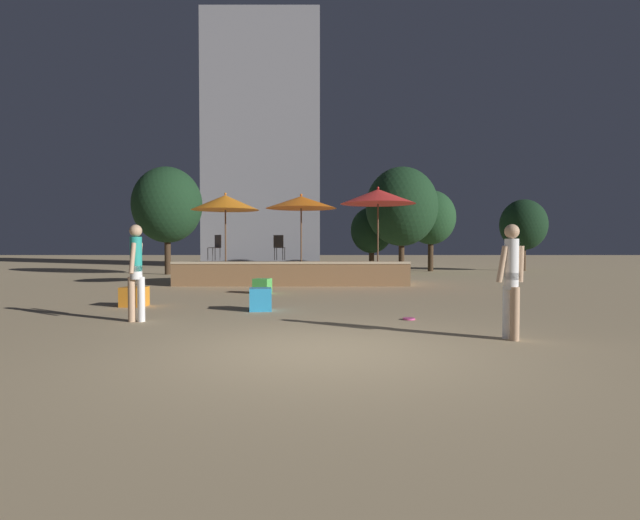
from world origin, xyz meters
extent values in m
plane|color=tan|center=(0.00, 0.00, 0.00)|extent=(120.00, 120.00, 0.00)
cube|color=olive|center=(-1.01, 11.33, 0.37)|extent=(7.89, 2.76, 0.74)
cube|color=#CCB793|center=(-1.01, 9.98, 0.78)|extent=(7.89, 0.12, 0.08)
cylinder|color=brown|center=(-0.67, 10.11, 1.29)|extent=(0.05, 0.05, 2.58)
cone|color=orange|center=(-0.67, 10.11, 2.78)|extent=(2.35, 2.35, 0.40)
sphere|color=orange|center=(-0.67, 10.11, 3.02)|extent=(0.08, 0.08, 0.08)
cylinder|color=brown|center=(-3.17, 10.10, 1.26)|extent=(0.05, 0.05, 2.52)
cone|color=orange|center=(-3.17, 10.10, 2.77)|extent=(2.23, 2.23, 0.49)
sphere|color=orange|center=(-3.17, 10.10, 3.05)|extent=(0.08, 0.08, 0.08)
cylinder|color=brown|center=(1.88, 10.14, 1.36)|extent=(0.05, 0.05, 2.73)
cone|color=red|center=(1.88, 10.14, 2.97)|extent=(2.49, 2.49, 0.49)
sphere|color=red|center=(1.88, 10.14, 3.25)|extent=(0.08, 0.08, 0.08)
cube|color=#4CC651|center=(-1.67, 7.63, 0.21)|extent=(0.53, 0.53, 0.42)
cube|color=orange|center=(-4.18, 4.66, 0.22)|extent=(0.55, 0.55, 0.43)
cube|color=#2D9EDB|center=(-1.28, 3.94, 0.24)|extent=(0.50, 0.50, 0.47)
cylinder|color=tan|center=(2.74, 0.70, 0.38)|extent=(0.13, 0.13, 0.77)
cylinder|color=white|center=(2.69, 0.85, 0.38)|extent=(0.13, 0.13, 0.77)
cylinder|color=white|center=(2.72, 0.78, 0.85)|extent=(0.20, 0.20, 0.24)
cylinder|color=white|center=(2.72, 0.78, 1.16)|extent=(0.20, 0.20, 0.59)
cylinder|color=tan|center=(2.87, 0.83, 1.09)|extent=(0.11, 0.11, 0.53)
cylinder|color=tan|center=(2.57, 0.73, 1.09)|extent=(0.19, 0.13, 0.53)
sphere|color=tan|center=(2.72, 0.78, 1.56)|extent=(0.21, 0.21, 0.21)
cylinder|color=white|center=(-3.23, 2.46, 0.40)|extent=(0.13, 0.13, 0.80)
cylinder|color=tan|center=(-3.40, 2.45, 0.40)|extent=(0.13, 0.13, 0.80)
cylinder|color=white|center=(-3.32, 2.46, 0.88)|extent=(0.21, 0.21, 0.24)
cylinder|color=teal|center=(-3.32, 2.46, 1.21)|extent=(0.21, 0.21, 0.61)
cylinder|color=tan|center=(-3.32, 2.62, 1.14)|extent=(0.08, 0.20, 0.55)
cylinder|color=tan|center=(-3.32, 2.29, 1.14)|extent=(0.08, 0.22, 0.55)
sphere|color=tan|center=(-3.32, 2.46, 1.62)|extent=(0.22, 0.22, 0.22)
cylinder|color=#47474C|center=(-3.95, 10.94, 1.04)|extent=(0.02, 0.02, 0.45)
cylinder|color=#47474C|center=(-3.74, 10.73, 1.04)|extent=(0.02, 0.02, 0.45)
cylinder|color=#47474C|center=(-3.74, 11.16, 1.04)|extent=(0.02, 0.02, 0.45)
cylinder|color=#47474C|center=(-3.53, 10.95, 1.04)|extent=(0.02, 0.02, 0.45)
cylinder|color=#47474C|center=(-3.74, 10.95, 1.27)|extent=(0.40, 0.40, 0.02)
cube|color=#47474C|center=(-3.62, 11.07, 1.49)|extent=(0.28, 0.27, 0.45)
cylinder|color=#2D3338|center=(-1.32, 11.68, 1.04)|extent=(0.02, 0.02, 0.45)
cylinder|color=#2D3338|center=(-1.62, 11.73, 1.04)|extent=(0.02, 0.02, 0.45)
cylinder|color=#2D3338|center=(-1.37, 11.38, 1.04)|extent=(0.02, 0.02, 0.45)
cylinder|color=#2D3338|center=(-1.67, 11.43, 1.04)|extent=(0.02, 0.02, 0.45)
cylinder|color=#2D3338|center=(-1.50, 11.56, 1.27)|extent=(0.40, 0.40, 0.02)
cube|color=#2D3338|center=(-1.53, 11.39, 1.49)|extent=(0.36, 0.09, 0.45)
cylinder|color=#E54C99|center=(1.58, 2.68, 0.02)|extent=(0.22, 0.22, 0.03)
cylinder|color=#3D2B1C|center=(-7.09, 16.64, 0.89)|extent=(0.28, 0.28, 1.79)
ellipsoid|color=#19381E|center=(-7.09, 16.64, 3.21)|extent=(3.18, 3.18, 3.49)
cylinder|color=#3D2B1C|center=(10.70, 19.94, 0.67)|extent=(0.28, 0.28, 1.34)
ellipsoid|color=black|center=(10.70, 19.94, 2.43)|extent=(2.43, 2.43, 2.67)
cylinder|color=#3D2B1C|center=(5.70, 19.44, 0.82)|extent=(0.28, 0.28, 1.64)
ellipsoid|color=#1E4223|center=(5.70, 19.44, 2.79)|extent=(2.55, 2.55, 2.80)
cylinder|color=#3D2B1C|center=(2.71, 20.18, 0.57)|extent=(0.28, 0.28, 1.15)
ellipsoid|color=black|center=(2.71, 20.18, 2.15)|extent=(2.23, 2.23, 2.45)
cylinder|color=#3D2B1C|center=(3.97, 18.14, 0.83)|extent=(0.28, 0.28, 1.67)
ellipsoid|color=#19381E|center=(3.97, 18.14, 3.25)|extent=(3.53, 3.53, 3.88)
cube|color=gray|center=(-3.72, 26.09, 7.95)|extent=(7.34, 3.82, 15.89)
camera|label=1|loc=(-0.04, -6.40, 1.37)|focal=28.00mm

